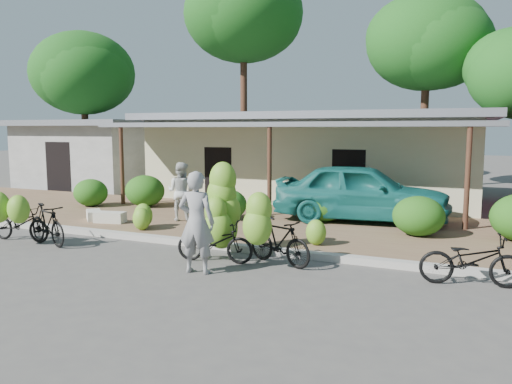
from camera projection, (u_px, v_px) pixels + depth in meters
ground at (154, 269)px, 9.92m from camera, size 100.00×100.00×0.00m
sidewalk at (255, 223)px, 14.45m from camera, size 60.00×6.00×0.12m
curb at (204, 244)px, 11.72m from camera, size 60.00×0.25×0.15m
shop_main at (316, 155)px, 19.63m from camera, size 13.00×8.50×3.35m
shop_grey at (97, 153)px, 24.08m from camera, size 7.00×6.00×3.15m
tree_back_left at (82, 72)px, 26.56m from camera, size 5.52×5.43×7.86m
tree_far_center at (241, 13)px, 25.73m from camera, size 6.16×6.12×11.05m
tree_center_right at (423, 40)px, 22.83m from camera, size 5.57×5.48×8.88m
hedge_0 at (91, 193)px, 17.12m from camera, size 1.20×1.08×0.94m
hedge_1 at (145, 191)px, 17.03m from camera, size 1.38×1.24×1.08m
hedge_2 at (228, 204)px, 14.65m from camera, size 1.13×1.02×0.88m
hedge_3 at (324, 206)px, 14.25m from camera, size 1.19×1.07×0.93m
hedge_4 at (418, 216)px, 12.35m from camera, size 1.27×1.14×0.99m
bike_far_left at (16, 220)px, 12.18m from camera, size 1.75×1.26×1.32m
bike_left at (42, 222)px, 11.83m from camera, size 1.70×1.32×1.27m
bike_center at (219, 221)px, 10.61m from camera, size 1.72×1.26×2.06m
bike_right at (272, 234)px, 9.98m from camera, size 1.65×1.35×1.56m
bike_far_right at (472, 260)px, 8.78m from camera, size 1.85×0.91×0.93m
loose_banana_a at (141, 219)px, 13.07m from camera, size 0.48×0.41×0.60m
loose_banana_b at (143, 215)px, 13.42m from camera, size 0.52×0.44×0.65m
loose_banana_c at (316, 232)px, 11.38m from camera, size 0.47×0.40×0.59m
sack_near at (110, 217)px, 14.15m from camera, size 0.91×0.57×0.30m
sack_far at (94, 215)px, 14.56m from camera, size 0.80×0.79×0.28m
vendor at (197, 222)px, 9.50m from camera, size 0.78×0.57×1.98m
bystander at (181, 191)px, 14.40m from camera, size 0.88×0.72×1.69m
teal_van at (361, 192)px, 14.31m from camera, size 5.11×2.52×1.68m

